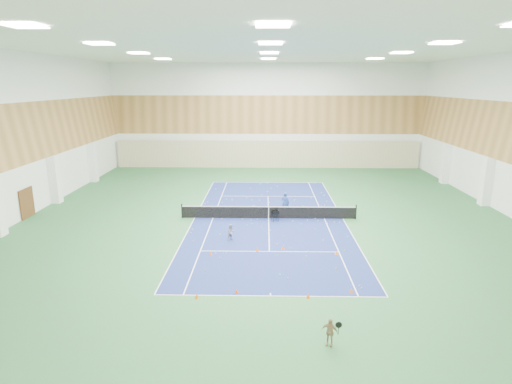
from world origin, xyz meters
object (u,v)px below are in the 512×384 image
(tennis_net, at_px, (269,211))
(child_court, at_px, (231,232))
(child_apron, at_px, (330,332))
(coach, at_px, (285,203))
(ball_cart, at_px, (275,216))

(tennis_net, distance_m, child_court, 5.12)
(child_apron, bearing_deg, coach, 116.81)
(child_court, bearing_deg, coach, 22.37)
(ball_cart, bearing_deg, coach, 45.67)
(child_court, bearing_deg, tennis_net, 26.39)
(coach, bearing_deg, ball_cart, 92.24)
(coach, height_order, ball_cart, coach)
(child_court, xyz_separation_m, ball_cart, (2.88, 3.92, -0.11))
(child_apron, relative_size, ball_cart, 1.37)
(child_apron, bearing_deg, ball_cart, 120.27)
(child_court, distance_m, child_apron, 12.08)
(tennis_net, xyz_separation_m, child_apron, (2.19, -15.69, 0.01))
(coach, distance_m, child_court, 6.96)
(child_court, height_order, child_apron, child_apron)
(coach, bearing_deg, tennis_net, 71.58)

